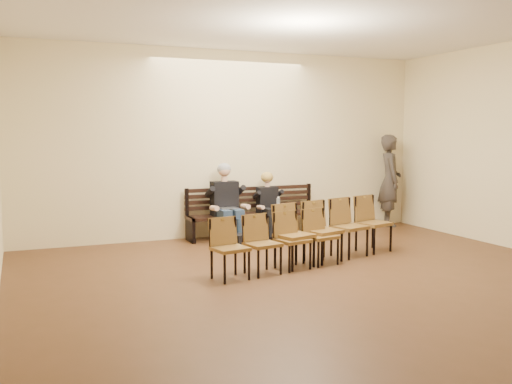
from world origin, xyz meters
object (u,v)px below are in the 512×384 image
(water_bottle, at_px, (278,209))
(seated_man, at_px, (226,202))
(chair_row_back, at_px, (278,242))
(laptop, at_px, (229,210))
(passerby, at_px, (390,174))
(chair_row_front, at_px, (337,229))
(seated_woman, at_px, (269,208))
(bench, at_px, (255,225))
(bag, at_px, (242,241))

(water_bottle, bearing_deg, seated_man, 165.82)
(chair_row_back, bearing_deg, laptop, 75.64)
(passerby, distance_m, chair_row_front, 3.60)
(water_bottle, bearing_deg, seated_woman, 107.86)
(chair_row_front, bearing_deg, water_bottle, 78.14)
(seated_woman, xyz_separation_m, passerby, (2.88, 0.22, 0.56))
(bench, height_order, passerby, passerby)
(laptop, bearing_deg, water_bottle, -8.10)
(seated_man, relative_size, seated_woman, 1.31)
(seated_woman, distance_m, water_bottle, 0.25)
(passerby, relative_size, chair_row_back, 1.09)
(chair_row_front, bearing_deg, bench, 85.75)
(chair_row_back, bearing_deg, passerby, 23.80)
(bench, height_order, seated_man, seated_man)
(laptop, height_order, chair_row_front, chair_row_front)
(passerby, bearing_deg, water_bottle, 122.38)
(laptop, bearing_deg, passerby, 4.22)
(seated_man, relative_size, chair_row_back, 0.70)
(bench, height_order, seated_woman, seated_woman)
(laptop, xyz_separation_m, chair_row_back, (-0.12, -2.38, -0.15))
(seated_man, height_order, chair_row_front, seated_man)
(seated_man, bearing_deg, chair_row_front, -63.09)
(seated_man, relative_size, water_bottle, 6.33)
(water_bottle, bearing_deg, bench, 132.52)
(water_bottle, xyz_separation_m, chair_row_front, (0.13, -1.87, -0.10))
(bag, relative_size, chair_row_front, 0.15)
(seated_woman, height_order, chair_row_back, seated_woman)
(bench, distance_m, laptop, 0.74)
(seated_woman, relative_size, bag, 3.27)
(water_bottle, bearing_deg, chair_row_back, -115.04)
(seated_woman, height_order, bag, seated_woman)
(bench, distance_m, chair_row_front, 2.29)
(bench, relative_size, laptop, 7.93)
(laptop, height_order, passerby, passerby)
(seated_woman, height_order, laptop, seated_woman)
(seated_man, height_order, passerby, passerby)
(laptop, relative_size, chair_row_front, 0.14)
(water_bottle, distance_m, chair_row_back, 2.50)
(seated_woman, xyz_separation_m, chair_row_back, (-0.98, -2.50, -0.13))
(seated_man, distance_m, laptop, 0.19)
(passerby, bearing_deg, bag, 128.13)
(chair_row_back, bearing_deg, seated_woman, 57.22)
(bag, bearing_deg, passerby, 15.00)
(seated_woman, bearing_deg, laptop, -172.00)
(bag, bearing_deg, chair_row_front, -51.15)
(passerby, bearing_deg, chair_row_front, 154.19)
(laptop, height_order, chair_row_back, chair_row_back)
(seated_woman, bearing_deg, passerby, 4.37)
(passerby, xyz_separation_m, chair_row_back, (-3.86, -2.72, -0.69))
(bench, xyz_separation_m, water_bottle, (0.33, -0.36, 0.34))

